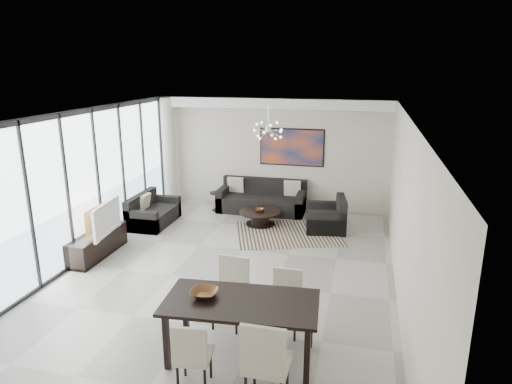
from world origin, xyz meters
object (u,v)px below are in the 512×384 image
(sofa_main, at_px, (262,201))
(television, at_px, (101,218))
(dining_table, at_px, (241,307))
(coffee_table, at_px, (260,217))
(tv_console, at_px, (97,244))

(sofa_main, relative_size, television, 2.03)
(television, bearing_deg, dining_table, -131.27)
(coffee_table, height_order, tv_console, tv_console)
(tv_console, relative_size, dining_table, 0.77)
(coffee_table, relative_size, tv_console, 0.62)
(sofa_main, distance_m, tv_console, 4.41)
(sofa_main, relative_size, tv_console, 1.43)
(coffee_table, xyz_separation_m, television, (-2.60, -2.56, 0.61))
(sofa_main, height_order, television, television)
(coffee_table, relative_size, sofa_main, 0.44)
(coffee_table, xyz_separation_m, dining_table, (0.92, -5.04, 0.54))
(sofa_main, xyz_separation_m, television, (-2.41, -3.61, 0.53))
(tv_console, bearing_deg, sofa_main, 54.39)
(coffee_table, height_order, television, television)
(television, xyz_separation_m, dining_table, (3.52, -2.48, -0.07))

